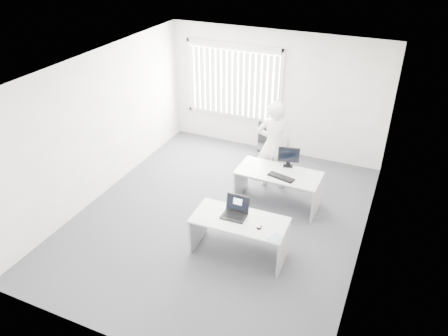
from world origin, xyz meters
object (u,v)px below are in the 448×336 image
at_px(desk_far, 278,181).
at_px(laptop, 234,209).
at_px(office_chair, 266,150).
at_px(person, 274,145).
at_px(desk_near, 239,229).
at_px(monitor, 289,157).

bearing_deg(desk_far, laptop, -97.59).
relative_size(office_chair, person, 0.51).
relative_size(desk_near, office_chair, 1.62).
height_order(office_chair, monitor, monitor).
bearing_deg(person, desk_near, 80.58).
distance_m(person, monitor, 0.53).
distance_m(desk_near, person, 2.28).
distance_m(desk_near, office_chair, 3.17).
distance_m(desk_far, office_chair, 1.68).
xyz_separation_m(desk_far, office_chair, (-0.74, 1.49, -0.22)).
xyz_separation_m(desk_near, desk_far, (0.13, 1.61, 0.01)).
distance_m(desk_far, person, 0.81).
bearing_deg(laptop, desk_far, 80.31).
relative_size(desk_far, monitor, 3.91).
bearing_deg(monitor, laptop, -112.31).
height_order(laptop, monitor, monitor).
height_order(desk_near, person, person).
bearing_deg(laptop, monitor, 78.89).
bearing_deg(person, laptop, 77.84).
xyz_separation_m(office_chair, person, (0.42, -0.87, 0.63)).
bearing_deg(office_chair, person, -83.37).
bearing_deg(office_chair, laptop, -100.11).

